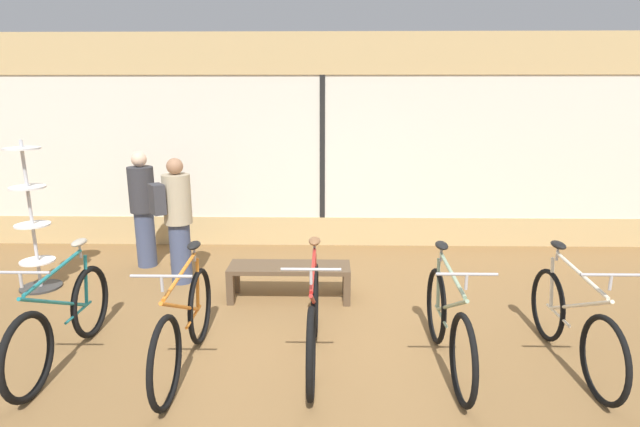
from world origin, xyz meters
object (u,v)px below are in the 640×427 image
bicycle_far_right (572,324)px  customer_near_rack (143,208)px  bicycle_left (185,326)px  bicycle_center (313,320)px  bicycle_far_left (63,322)px  display_bench (290,271)px  customer_by_window (177,217)px  accessory_rack (33,230)px  bicycle_right (448,325)px

bicycle_far_right → customer_near_rack: bearing=151.6°
bicycle_left → bicycle_center: size_ratio=1.00×
bicycle_far_left → display_bench: size_ratio=1.25×
bicycle_center → customer_by_window: 2.61m
accessory_rack → bicycle_far_right: bearing=-16.4°
bicycle_left → bicycle_center: bicycle_center is taller
bicycle_left → customer_by_window: customer_by_window is taller
bicycle_left → bicycle_center: (1.10, 0.14, 0.00)m
bicycle_left → accessory_rack: size_ratio=0.96×
bicycle_right → bicycle_far_right: size_ratio=0.99×
bicycle_far_left → display_bench: (1.88, 1.45, -0.05)m
bicycle_left → bicycle_right: size_ratio=1.03×
bicycle_right → bicycle_far_left: bearing=179.7°
bicycle_right → customer_near_rack: size_ratio=1.08×
accessory_rack → display_bench: bearing=-4.8°
bicycle_center → bicycle_far_right: 2.25m
bicycle_center → bicycle_right: bearing=-3.4°
display_bench → customer_by_window: size_ratio=0.89×
bicycle_center → bicycle_right: (1.16, -0.07, -0.00)m
customer_by_window → accessory_rack: bearing=-172.3°
display_bench → customer_by_window: bearing=161.1°
bicycle_far_right → accessory_rack: accessory_rack is taller
bicycle_far_left → bicycle_right: bicycle_right is taller
bicycle_far_left → bicycle_right: size_ratio=1.03×
bicycle_far_right → customer_near_rack: 5.30m
bicycle_right → accessory_rack: accessory_rack is taller
customer_by_window → bicycle_right: bearing=-33.8°
bicycle_far_left → bicycle_right: bearing=-0.3°
customer_near_rack → bicycle_left: bearing=-63.9°
customer_near_rack → bicycle_right: bearing=-35.8°
accessory_rack → bicycle_right: bearing=-20.6°
bicycle_left → customer_by_window: bearing=107.8°
customer_by_window → bicycle_left: bearing=-72.2°
accessory_rack → display_bench: size_ratio=1.30×
bicycle_far_right → bicycle_far_left: bearing=-179.5°
bicycle_left → display_bench: 1.72m
bicycle_far_left → customer_by_window: customer_by_window is taller
bicycle_far_left → accessory_rack: 2.13m
bicycle_far_right → customer_by_window: size_ratio=1.09×
bicycle_right → bicycle_far_right: 1.09m
accessory_rack → bicycle_far_left: bearing=-54.6°
bicycle_left → bicycle_far_right: bearing=2.1°
accessory_rack → customer_by_window: (1.67, 0.23, 0.11)m
bicycle_far_left → accessory_rack: (-1.22, 1.71, 0.36)m
accessory_rack → customer_by_window: bearing=7.7°
bicycle_left → bicycle_far_right: size_ratio=1.02×
bicycle_right → display_bench: bearing=135.4°
bicycle_right → accessory_rack: 4.91m
display_bench → bicycle_far_right: bearing=-28.7°
bicycle_center → accessory_rack: size_ratio=0.96×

